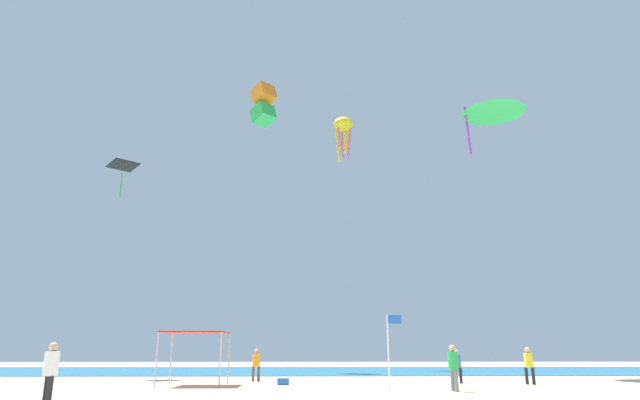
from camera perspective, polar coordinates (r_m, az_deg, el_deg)
ground at (r=21.96m, az=1.71°, el=-20.06°), size 110.00×110.00×0.10m
ocean_strip at (r=45.49m, az=0.17°, el=-17.64°), size 110.00×18.87×0.03m
canopy_tent at (r=27.74m, az=-13.03°, el=-13.74°), size 2.99×2.77×2.51m
person_near_tent at (r=29.84m, az=14.33°, el=-16.44°), size 0.42×0.39×1.66m
person_leftmost at (r=24.04m, az=13.95°, el=-16.51°), size 0.44×0.49×1.86m
person_central at (r=19.81m, az=-26.64°, el=-15.61°), size 0.45×0.45×1.90m
person_rightmost at (r=30.82m, az=-6.78°, el=-16.71°), size 0.45×0.40×1.70m
person_far_shore at (r=29.83m, az=21.25°, el=-15.76°), size 0.43×0.42×1.78m
banner_flag at (r=23.04m, az=7.44°, el=-14.92°), size 0.61×0.06×3.06m
cooler_box at (r=27.70m, az=-3.93°, el=-18.62°), size 0.57×0.37×0.35m
kite_octopus_yellow at (r=53.54m, az=2.49°, el=7.78°), size 2.70×2.70×4.55m
kite_box_orange at (r=49.21m, az=-6.01°, el=10.04°), size 2.53×2.55×3.84m
kite_delta_green at (r=40.46m, az=17.87°, el=9.27°), size 5.83×5.84×3.43m
kite_diamond_black at (r=39.17m, az=-20.16°, el=3.30°), size 2.45×2.45×2.47m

